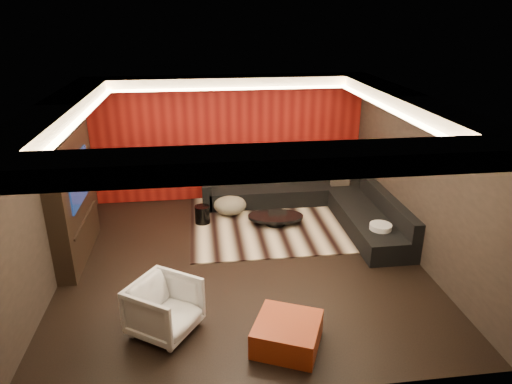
{
  "coord_description": "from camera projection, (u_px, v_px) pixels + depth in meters",
  "views": [
    {
      "loc": [
        -0.68,
        -6.89,
        4.06
      ],
      "look_at": [
        0.3,
        0.6,
        1.05
      ],
      "focal_mm": 32.0,
      "sensor_mm": 36.0,
      "label": 1
    }
  ],
  "objects": [
    {
      "name": "coffee_table",
      "position": [
        275.0,
        219.0,
        9.25
      ],
      "size": [
        1.25,
        1.25,
        0.19
      ],
      "primitive_type": "cylinder",
      "rotation": [
        0.0,
        0.0,
        -0.12
      ],
      "color": "black",
      "rests_on": "rug"
    },
    {
      "name": "wall_right",
      "position": [
        418.0,
        178.0,
        7.77
      ],
      "size": [
        0.02,
        6.0,
        2.8
      ],
      "primitive_type": "cube",
      "color": "black",
      "rests_on": "ground"
    },
    {
      "name": "striped_pouf",
      "position": [
        230.0,
        205.0,
        9.69
      ],
      "size": [
        0.87,
        0.87,
        0.38
      ],
      "primitive_type": "ellipsoid",
      "rotation": [
        0.0,
        0.0,
        0.3
      ],
      "color": "beige",
      "rests_on": "rug"
    },
    {
      "name": "wall_left",
      "position": [
        49.0,
        195.0,
        7.05
      ],
      "size": [
        0.02,
        6.0,
        2.8
      ],
      "primitive_type": "cube",
      "color": "black",
      "rests_on": "ground"
    },
    {
      "name": "red_feature_wall",
      "position": [
        229.0,
        139.0,
        10.14
      ],
      "size": [
        5.98,
        0.05,
        2.78
      ],
      "primitive_type": "cube",
      "color": "#6B0C0A",
      "rests_on": "ground"
    },
    {
      "name": "soffit_back",
      "position": [
        229.0,
        82.0,
        9.42
      ],
      "size": [
        6.0,
        0.6,
        0.22
      ],
      "primitive_type": "cube",
      "color": "silver",
      "rests_on": "ground"
    },
    {
      "name": "sectional_sofa",
      "position": [
        315.0,
        201.0,
        9.76
      ],
      "size": [
        3.65,
        3.5,
        0.75
      ],
      "color": "black",
      "rests_on": "floor"
    },
    {
      "name": "throw_pillows",
      "position": [
        282.0,
        175.0,
        10.23
      ],
      "size": [
        2.92,
        0.61,
        0.44
      ],
      "color": "tan",
      "rests_on": "sectional_sofa"
    },
    {
      "name": "soffit_left",
      "position": [
        56.0,
        112.0,
        6.61
      ],
      "size": [
        0.6,
        4.8,
        0.22
      ],
      "primitive_type": "cube",
      "color": "silver",
      "rests_on": "ground"
    },
    {
      "name": "cove_right",
      "position": [
        389.0,
        109.0,
        7.25
      ],
      "size": [
        0.08,
        4.8,
        0.04
      ],
      "primitive_type": "cube",
      "color": "#FFD899",
      "rests_on": "ground"
    },
    {
      "name": "white_side_table",
      "position": [
        379.0,
        237.0,
        8.26
      ],
      "size": [
        0.49,
        0.49,
        0.49
      ],
      "primitive_type": "cylinder",
      "rotation": [
        0.0,
        0.0,
        0.3
      ],
      "color": "silver",
      "rests_on": "floor"
    },
    {
      "name": "cove_left",
      "position": [
        82.0,
        118.0,
        6.68
      ],
      "size": [
        0.08,
        4.8,
        0.04
      ],
      "primitive_type": "cube",
      "color": "#FFD899",
      "rests_on": "ground"
    },
    {
      "name": "ceiling",
      "position": [
        241.0,
        99.0,
        6.89
      ],
      "size": [
        6.0,
        6.0,
        0.02
      ],
      "primitive_type": "cube",
      "color": "silver",
      "rests_on": "ground"
    },
    {
      "name": "orange_ottoman",
      "position": [
        287.0,
        334.0,
        5.88
      ],
      "size": [
        1.07,
        1.07,
        0.36
      ],
      "primitive_type": "cube",
      "rotation": [
        0.0,
        0.0,
        -0.42
      ],
      "color": "#983B13",
      "rests_on": "floor"
    },
    {
      "name": "tv_screen",
      "position": [
        79.0,
        178.0,
        7.62
      ],
      "size": [
        0.04,
        1.3,
        0.8
      ],
      "primitive_type": "cube",
      "color": "black",
      "rests_on": "ground"
    },
    {
      "name": "armchair",
      "position": [
        165.0,
        308.0,
        6.08
      ],
      "size": [
        1.12,
        1.12,
        0.75
      ],
      "primitive_type": "imported",
      "rotation": [
        0.0,
        0.0,
        0.98
      ],
      "color": "silver",
      "rests_on": "floor"
    },
    {
      "name": "cove_front",
      "position": [
        264.0,
        160.0,
        4.79
      ],
      "size": [
        4.8,
        0.08,
        0.04
      ],
      "primitive_type": "cube",
      "color": "#FFD899",
      "rests_on": "ground"
    },
    {
      "name": "drum_stool",
      "position": [
        202.0,
        214.0,
        9.27
      ],
      "size": [
        0.38,
        0.38,
        0.36
      ],
      "primitive_type": "cylinder",
      "rotation": [
        0.0,
        0.0,
        -0.27
      ],
      "color": "black",
      "rests_on": "rug"
    },
    {
      "name": "cove_back",
      "position": [
        230.0,
        89.0,
        9.14
      ],
      "size": [
        4.8,
        0.08,
        0.04
      ],
      "primitive_type": "cube",
      "color": "#FFD899",
      "rests_on": "ground"
    },
    {
      "name": "soffit_front",
      "position": [
        269.0,
        162.0,
        4.44
      ],
      "size": [
        6.0,
        0.6,
        0.22
      ],
      "primitive_type": "cube",
      "color": "silver",
      "rests_on": "ground"
    },
    {
      "name": "tv_shelf",
      "position": [
        85.0,
        219.0,
        7.9
      ],
      "size": [
        0.04,
        1.6,
        0.04
      ],
      "primitive_type": "cube",
      "color": "black",
      "rests_on": "ground"
    },
    {
      "name": "soffit_right",
      "position": [
        410.0,
        103.0,
        7.25
      ],
      "size": [
        0.6,
        4.8,
        0.22
      ],
      "primitive_type": "cube",
      "color": "silver",
      "rests_on": "ground"
    },
    {
      "name": "rug",
      "position": [
        288.0,
        221.0,
        9.44
      ],
      "size": [
        4.0,
        3.0,
        0.02
      ],
      "primitive_type": "cube",
      "rotation": [
        0.0,
        0.0,
        -0.0
      ],
      "color": "beige",
      "rests_on": "floor"
    },
    {
      "name": "wall_back",
      "position": [
        229.0,
        139.0,
        10.18
      ],
      "size": [
        6.0,
        0.02,
        2.8
      ],
      "primitive_type": "cube",
      "color": "black",
      "rests_on": "ground"
    },
    {
      "name": "floor",
      "position": [
        243.0,
        262.0,
        7.93
      ],
      "size": [
        6.0,
        6.0,
        0.02
      ],
      "primitive_type": "cube",
      "color": "black",
      "rests_on": "ground"
    },
    {
      "name": "tv_surround",
      "position": [
        72.0,
        198.0,
        7.73
      ],
      "size": [
        0.3,
        2.0,
        2.2
      ],
      "primitive_type": "cube",
      "color": "black",
      "rests_on": "ground"
    }
  ]
}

